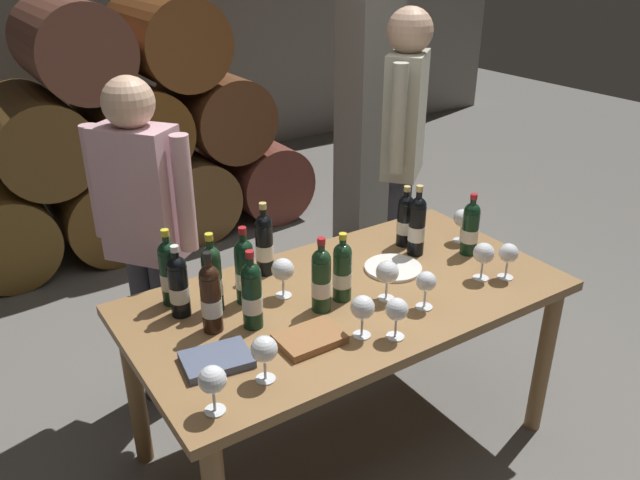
% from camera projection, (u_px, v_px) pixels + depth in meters
% --- Properties ---
extents(ground_plane, '(14.00, 14.00, 0.00)m').
position_uv_depth(ground_plane, '(345.00, 441.00, 2.80)').
color(ground_plane, '#66635E').
extents(cellar_back_wall, '(10.00, 0.24, 2.80)m').
position_uv_depth(cellar_back_wall, '(61.00, 17.00, 5.35)').
color(cellar_back_wall, gray).
rests_on(cellar_back_wall, ground_plane).
extents(barrel_stack, '(2.49, 0.90, 1.69)m').
position_uv_depth(barrel_stack, '(132.00, 140.00, 4.44)').
color(barrel_stack, brown).
rests_on(barrel_stack, ground_plane).
extents(stone_pillar, '(0.32, 0.32, 2.60)m').
position_uv_depth(stone_pillar, '(369.00, 59.00, 4.08)').
color(stone_pillar, gray).
rests_on(stone_pillar, ground_plane).
extents(dining_table, '(1.70, 0.90, 0.76)m').
position_uv_depth(dining_table, '(348.00, 313.00, 2.51)').
color(dining_table, olive).
rests_on(dining_table, ground_plane).
extents(wine_bottle_0, '(0.07, 0.07, 0.31)m').
position_uv_depth(wine_bottle_0, '(264.00, 244.00, 2.56)').
color(wine_bottle_0, black).
rests_on(wine_bottle_0, dining_table).
extents(wine_bottle_1, '(0.07, 0.07, 0.31)m').
position_uv_depth(wine_bottle_1, '(211.00, 298.00, 2.18)').
color(wine_bottle_1, black).
rests_on(wine_bottle_1, dining_table).
extents(wine_bottle_2, '(0.07, 0.07, 0.31)m').
position_uv_depth(wine_bottle_2, '(245.00, 271.00, 2.35)').
color(wine_bottle_2, black).
rests_on(wine_bottle_2, dining_table).
extents(wine_bottle_3, '(0.07, 0.07, 0.28)m').
position_uv_depth(wine_bottle_3, '(470.00, 228.00, 2.73)').
color(wine_bottle_3, black).
rests_on(wine_bottle_3, dining_table).
extents(wine_bottle_4, '(0.07, 0.07, 0.31)m').
position_uv_depth(wine_bottle_4, '(212.00, 278.00, 2.30)').
color(wine_bottle_4, '#19381E').
rests_on(wine_bottle_4, dining_table).
extents(wine_bottle_5, '(0.07, 0.07, 0.28)m').
position_uv_depth(wine_bottle_5, '(342.00, 271.00, 2.38)').
color(wine_bottle_5, '#19381E').
rests_on(wine_bottle_5, dining_table).
extents(wine_bottle_6, '(0.07, 0.07, 0.31)m').
position_uv_depth(wine_bottle_6, '(169.00, 272.00, 2.35)').
color(wine_bottle_6, black).
rests_on(wine_bottle_6, dining_table).
extents(wine_bottle_7, '(0.07, 0.07, 0.30)m').
position_uv_depth(wine_bottle_7, '(252.00, 295.00, 2.20)').
color(wine_bottle_7, black).
rests_on(wine_bottle_7, dining_table).
extents(wine_bottle_8, '(0.07, 0.07, 0.28)m').
position_uv_depth(wine_bottle_8, '(179.00, 285.00, 2.27)').
color(wine_bottle_8, black).
rests_on(wine_bottle_8, dining_table).
extents(wine_bottle_9, '(0.07, 0.07, 0.28)m').
position_uv_depth(wine_bottle_9, '(405.00, 220.00, 2.80)').
color(wine_bottle_9, black).
rests_on(wine_bottle_9, dining_table).
extents(wine_bottle_10, '(0.07, 0.07, 0.29)m').
position_uv_depth(wine_bottle_10, '(321.00, 279.00, 2.30)').
color(wine_bottle_10, '#19381E').
rests_on(wine_bottle_10, dining_table).
extents(wine_bottle_11, '(0.07, 0.07, 0.32)m').
position_uv_depth(wine_bottle_11, '(417.00, 225.00, 2.71)').
color(wine_bottle_11, black).
rests_on(wine_bottle_11, dining_table).
extents(wine_glass_0, '(0.08, 0.08, 0.16)m').
position_uv_depth(wine_glass_0, '(212.00, 381.00, 1.80)').
color(wine_glass_0, white).
rests_on(wine_glass_0, dining_table).
extents(wine_glass_1, '(0.09, 0.09, 0.16)m').
position_uv_depth(wine_glass_1, '(484.00, 254.00, 2.52)').
color(wine_glass_1, white).
rests_on(wine_glass_1, dining_table).
extents(wine_glass_2, '(0.09, 0.09, 0.16)m').
position_uv_depth(wine_glass_2, '(283.00, 270.00, 2.40)').
color(wine_glass_2, white).
rests_on(wine_glass_2, dining_table).
extents(wine_glass_3, '(0.08, 0.08, 0.16)m').
position_uv_depth(wine_glass_3, '(462.00, 219.00, 2.84)').
color(wine_glass_3, white).
rests_on(wine_glass_3, dining_table).
extents(wine_glass_4, '(0.08, 0.08, 0.15)m').
position_uv_depth(wine_glass_4, '(426.00, 283.00, 2.32)').
color(wine_glass_4, white).
rests_on(wine_glass_4, dining_table).
extents(wine_glass_5, '(0.08, 0.08, 0.15)m').
position_uv_depth(wine_glass_5, '(508.00, 254.00, 2.53)').
color(wine_glass_5, white).
rests_on(wine_glass_5, dining_table).
extents(wine_glass_6, '(0.09, 0.09, 0.16)m').
position_uv_depth(wine_glass_6, '(387.00, 273.00, 2.38)').
color(wine_glass_6, white).
rests_on(wine_glass_6, dining_table).
extents(wine_glass_7, '(0.08, 0.08, 0.16)m').
position_uv_depth(wine_glass_7, '(363.00, 308.00, 2.15)').
color(wine_glass_7, white).
rests_on(wine_glass_7, dining_table).
extents(wine_glass_8, '(0.08, 0.08, 0.15)m').
position_uv_depth(wine_glass_8, '(397.00, 311.00, 2.15)').
color(wine_glass_8, white).
rests_on(wine_glass_8, dining_table).
extents(wine_glass_9, '(0.08, 0.08, 0.16)m').
position_uv_depth(wine_glass_9, '(264.00, 350.00, 1.94)').
color(wine_glass_9, white).
rests_on(wine_glass_9, dining_table).
extents(tasting_notebook, '(0.22, 0.16, 0.03)m').
position_uv_depth(tasting_notebook, '(310.00, 338.00, 2.16)').
color(tasting_notebook, '#936038').
rests_on(tasting_notebook, dining_table).
extents(leather_ledger, '(0.24, 0.19, 0.03)m').
position_uv_depth(leather_ledger, '(217.00, 360.00, 2.05)').
color(leather_ledger, '#4C5670').
rests_on(leather_ledger, dining_table).
extents(serving_plate, '(0.24, 0.24, 0.01)m').
position_uv_depth(serving_plate, '(393.00, 268.00, 2.64)').
color(serving_plate, white).
rests_on(serving_plate, dining_table).
extents(sommelier_presenting, '(0.40, 0.35, 1.72)m').
position_uv_depth(sommelier_presenting, '(404.00, 140.00, 3.35)').
color(sommelier_presenting, '#383842').
rests_on(sommelier_presenting, ground_plane).
extents(taster_seated_left, '(0.34, 0.41, 1.54)m').
position_uv_depth(taster_seated_left, '(144.00, 224.00, 2.67)').
color(taster_seated_left, '#383842').
rests_on(taster_seated_left, ground_plane).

